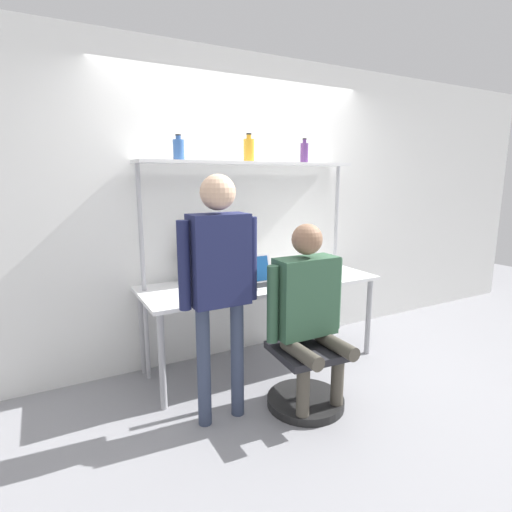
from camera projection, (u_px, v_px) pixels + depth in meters
ground_plane at (284, 381)px, 3.26m from camera, size 12.00×12.00×0.00m
wall_back at (241, 209)px, 3.67m from camera, size 8.00×0.06×2.70m
desk at (262, 289)px, 3.45m from camera, size 2.06×0.73×0.75m
shelf_unit at (251, 187)px, 3.46m from camera, size 1.96×0.32×1.76m
monitor at (211, 256)px, 3.42m from camera, size 0.55×0.22×0.41m
laptop at (255, 277)px, 3.31m from camera, size 0.35×0.24×0.24m
cell_phone at (285, 281)px, 3.43m from camera, size 0.07×0.15×0.01m
office_chair at (303, 368)px, 2.90m from camera, size 0.56×0.56×0.90m
person_seated at (308, 303)px, 2.76m from camera, size 0.61×0.47×1.33m
person_standing at (219, 269)px, 2.55m from camera, size 0.54×0.22×1.66m
bottle_purple at (304, 153)px, 3.65m from camera, size 0.07×0.07×0.22m
bottle_amber at (249, 150)px, 3.39m from camera, size 0.09×0.09×0.23m
bottle_blue at (179, 149)px, 3.10m from camera, size 0.09×0.09×0.20m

